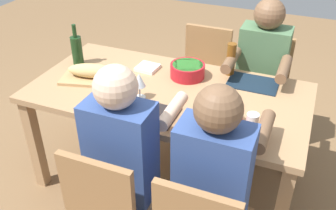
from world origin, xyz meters
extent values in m
plane|color=brown|center=(0.00, 0.00, 0.00)|extent=(8.00, 8.00, 0.00)
cube|color=#A87F56|center=(0.00, 0.00, 0.72)|extent=(1.73, 0.89, 0.04)
cube|color=#A87F56|center=(-0.81, -0.39, 0.35)|extent=(0.07, 0.07, 0.70)
cube|color=#A87F56|center=(-0.81, 0.39, 0.35)|extent=(0.07, 0.07, 0.70)
cube|color=#A87F56|center=(0.81, 0.39, 0.35)|extent=(0.07, 0.07, 0.70)
cube|color=#9E7044|center=(0.00, -0.69, 0.44)|extent=(0.40, 0.40, 0.03)
cube|color=#9E7044|center=(0.00, -0.87, 0.65)|extent=(0.38, 0.04, 0.40)
cube|color=#9E7044|center=(-0.17, -0.52, 0.21)|extent=(0.04, 0.04, 0.42)
cylinder|color=#2D2D38|center=(-0.08, -0.47, 0.23)|extent=(0.11, 0.11, 0.45)
cylinder|color=#2D2D38|center=(0.08, -0.47, 0.23)|extent=(0.11, 0.11, 0.45)
cube|color=#334C8C|center=(0.00, -0.63, 0.73)|extent=(0.34, 0.20, 0.55)
cylinder|color=beige|center=(-0.17, -0.36, 0.85)|extent=(0.07, 0.30, 0.07)
cylinder|color=beige|center=(0.17, -0.36, 0.85)|extent=(0.07, 0.30, 0.07)
sphere|color=beige|center=(0.00, -0.63, 1.09)|extent=(0.21, 0.21, 0.21)
cube|color=#9E7044|center=(0.00, 0.69, 0.44)|extent=(0.40, 0.40, 0.03)
cube|color=#9E7044|center=(0.00, 0.87, 0.65)|extent=(0.38, 0.04, 0.40)
cube|color=#9E7044|center=(0.17, 0.52, 0.21)|extent=(0.04, 0.04, 0.42)
cube|color=#9E7044|center=(-0.17, 0.52, 0.21)|extent=(0.04, 0.04, 0.42)
cube|color=#9E7044|center=(0.17, 0.86, 0.21)|extent=(0.04, 0.04, 0.42)
cube|color=#9E7044|center=(-0.17, 0.86, 0.21)|extent=(0.04, 0.04, 0.42)
cube|color=#334C8C|center=(0.48, -0.63, 0.73)|extent=(0.34, 0.20, 0.55)
cylinder|color=brown|center=(0.31, -0.36, 0.85)|extent=(0.07, 0.30, 0.07)
cylinder|color=brown|center=(0.65, -0.36, 0.85)|extent=(0.07, 0.30, 0.07)
sphere|color=brown|center=(0.48, -0.63, 1.09)|extent=(0.21, 0.21, 0.21)
cube|color=#9E7044|center=(0.48, 0.69, 0.44)|extent=(0.40, 0.40, 0.03)
cube|color=#9E7044|center=(0.48, 0.87, 0.65)|extent=(0.38, 0.04, 0.40)
cube|color=#9E7044|center=(0.65, 0.52, 0.21)|extent=(0.04, 0.04, 0.42)
cube|color=#9E7044|center=(0.31, 0.52, 0.21)|extent=(0.04, 0.04, 0.42)
cube|color=#9E7044|center=(0.65, 0.86, 0.21)|extent=(0.04, 0.04, 0.42)
cube|color=#9E7044|center=(0.31, 0.86, 0.21)|extent=(0.04, 0.04, 0.42)
cylinder|color=#2D2D38|center=(0.56, 0.47, 0.23)|extent=(0.11, 0.11, 0.45)
cylinder|color=#2D2D38|center=(0.40, 0.47, 0.23)|extent=(0.11, 0.11, 0.45)
cube|color=#4C724C|center=(0.48, 0.63, 0.73)|extent=(0.34, 0.20, 0.55)
cylinder|color=brown|center=(0.65, 0.36, 0.85)|extent=(0.07, 0.30, 0.07)
cylinder|color=brown|center=(0.31, 0.36, 0.85)|extent=(0.07, 0.30, 0.07)
sphere|color=brown|center=(0.48, 0.63, 1.09)|extent=(0.21, 0.21, 0.21)
cylinder|color=#B21923|center=(0.05, 0.21, 0.79)|extent=(0.23, 0.23, 0.09)
cylinder|color=#2D7028|center=(0.05, 0.21, 0.82)|extent=(0.20, 0.20, 0.03)
cylinder|color=red|center=(0.41, -0.24, 0.78)|extent=(0.23, 0.23, 0.08)
cylinder|color=beige|center=(0.41, -0.24, 0.80)|extent=(0.20, 0.20, 0.03)
cube|color=tan|center=(-0.51, -0.06, 0.75)|extent=(0.44, 0.31, 0.02)
ellipsoid|color=tan|center=(-0.51, -0.06, 0.81)|extent=(0.34, 0.19, 0.09)
cylinder|color=#193819|center=(-0.73, 0.11, 0.84)|extent=(0.08, 0.08, 0.20)
cylinder|color=#193819|center=(-0.73, 0.11, 0.98)|extent=(0.03, 0.03, 0.09)
cylinder|color=brown|center=(0.30, 0.36, 0.85)|extent=(0.06, 0.06, 0.22)
cylinder|color=silver|center=(-0.12, -0.15, 0.74)|extent=(0.07, 0.07, 0.01)
cylinder|color=silver|center=(-0.12, -0.15, 0.78)|extent=(0.01, 0.01, 0.07)
cone|color=silver|center=(-0.12, -0.15, 0.86)|extent=(0.08, 0.08, 0.08)
cube|color=black|center=(0.00, -0.29, 0.74)|extent=(0.32, 0.23, 0.01)
cylinder|color=white|center=(0.57, -0.22, 0.79)|extent=(0.07, 0.07, 0.10)
cube|color=#142333|center=(0.48, 0.29, 0.74)|extent=(0.32, 0.23, 0.01)
cube|color=silver|center=(0.29, 0.03, 0.74)|extent=(0.13, 0.21, 0.01)
cube|color=white|center=(-0.24, 0.21, 0.75)|extent=(0.15, 0.15, 0.02)
camera|label=1|loc=(0.77, -1.90, 1.94)|focal=40.40mm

